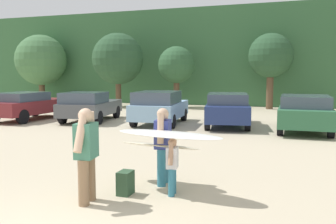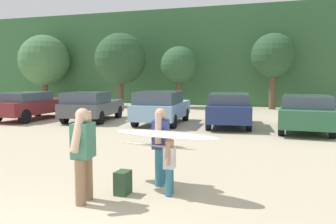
{
  "view_description": "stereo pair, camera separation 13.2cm",
  "coord_description": "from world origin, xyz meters",
  "px_view_note": "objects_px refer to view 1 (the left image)",
  "views": [
    {
      "loc": [
        3.21,
        -3.58,
        2.29
      ],
      "look_at": [
        -0.46,
        6.99,
        1.14
      ],
      "focal_mm": 39.64,
      "sensor_mm": 36.0,
      "label": 1
    },
    {
      "loc": [
        3.34,
        -3.53,
        2.29
      ],
      "look_at": [
        -0.46,
        6.99,
        1.14
      ],
      "focal_mm": 39.64,
      "sensor_mm": 36.0,
      "label": 2
    }
  ],
  "objects_px": {
    "parked_car_maroon": "(27,105)",
    "person_companion": "(86,150)",
    "parked_car_forest_green": "(305,112)",
    "surfboard_white": "(168,134)",
    "backpack_dropped": "(125,183)",
    "person_adult": "(163,142)",
    "parked_car_sky_blue": "(159,107)",
    "surfboard_cream": "(159,146)",
    "person_child": "(172,163)",
    "parked_car_navy": "(227,109)",
    "parked_car_dark_gray": "(89,106)"
  },
  "relations": [
    {
      "from": "parked_car_forest_green",
      "to": "surfboard_white",
      "type": "relative_size",
      "value": 1.88
    },
    {
      "from": "parked_car_forest_green",
      "to": "surfboard_white",
      "type": "distance_m",
      "value": 9.4
    },
    {
      "from": "parked_car_sky_blue",
      "to": "parked_car_forest_green",
      "type": "bearing_deg",
      "value": -97.11
    },
    {
      "from": "parked_car_sky_blue",
      "to": "backpack_dropped",
      "type": "xyz_separation_m",
      "value": [
        2.86,
        -9.5,
        -0.57
      ]
    },
    {
      "from": "surfboard_cream",
      "to": "parked_car_dark_gray",
      "type": "bearing_deg",
      "value": -43.67
    },
    {
      "from": "surfboard_cream",
      "to": "surfboard_white",
      "type": "bearing_deg",
      "value": 133.52
    },
    {
      "from": "parked_car_maroon",
      "to": "person_adult",
      "type": "xyz_separation_m",
      "value": [
        10.06,
        -7.96,
        0.14
      ]
    },
    {
      "from": "parked_car_dark_gray",
      "to": "backpack_dropped",
      "type": "xyz_separation_m",
      "value": [
        6.45,
        -9.41,
        -0.52
      ]
    },
    {
      "from": "parked_car_maroon",
      "to": "person_companion",
      "type": "bearing_deg",
      "value": -135.3
    },
    {
      "from": "person_adult",
      "to": "person_companion",
      "type": "distance_m",
      "value": 1.73
    },
    {
      "from": "parked_car_forest_green",
      "to": "surfboard_white",
      "type": "height_order",
      "value": "parked_car_forest_green"
    },
    {
      "from": "backpack_dropped",
      "to": "person_child",
      "type": "bearing_deg",
      "value": 17.92
    },
    {
      "from": "parked_car_sky_blue",
      "to": "person_adult",
      "type": "xyz_separation_m",
      "value": [
        3.3,
        -8.64,
        0.1
      ]
    },
    {
      "from": "parked_car_forest_green",
      "to": "person_child",
      "type": "bearing_deg",
      "value": 164.28
    },
    {
      "from": "surfboard_cream",
      "to": "parked_car_navy",
      "type": "bearing_deg",
      "value": -81.1
    },
    {
      "from": "parked_car_dark_gray",
      "to": "parked_car_forest_green",
      "type": "bearing_deg",
      "value": -99.38
    },
    {
      "from": "parked_car_sky_blue",
      "to": "person_adult",
      "type": "distance_m",
      "value": 9.25
    },
    {
      "from": "parked_car_forest_green",
      "to": "surfboard_white",
      "type": "bearing_deg",
      "value": 163.47
    },
    {
      "from": "parked_car_sky_blue",
      "to": "backpack_dropped",
      "type": "bearing_deg",
      "value": -169.25
    },
    {
      "from": "person_companion",
      "to": "surfboard_white",
      "type": "relative_size",
      "value": 0.74
    },
    {
      "from": "person_companion",
      "to": "surfboard_cream",
      "type": "bearing_deg",
      "value": -126.21
    },
    {
      "from": "person_child",
      "to": "surfboard_cream",
      "type": "xyz_separation_m",
      "value": [
        -0.49,
        0.6,
        0.2
      ]
    },
    {
      "from": "surfboard_white",
      "to": "person_child",
      "type": "bearing_deg",
      "value": 153.22
    },
    {
      "from": "person_companion",
      "to": "backpack_dropped",
      "type": "height_order",
      "value": "person_companion"
    },
    {
      "from": "parked_car_forest_green",
      "to": "person_companion",
      "type": "relative_size",
      "value": 2.52
    },
    {
      "from": "parked_car_maroon",
      "to": "backpack_dropped",
      "type": "xyz_separation_m",
      "value": [
        9.61,
        -8.82,
        -0.53
      ]
    },
    {
      "from": "person_adult",
      "to": "surfboard_white",
      "type": "distance_m",
      "value": 0.62
    },
    {
      "from": "person_adult",
      "to": "person_companion",
      "type": "relative_size",
      "value": 0.94
    },
    {
      "from": "parked_car_maroon",
      "to": "surfboard_cream",
      "type": "relative_size",
      "value": 2.38
    },
    {
      "from": "surfboard_cream",
      "to": "backpack_dropped",
      "type": "distance_m",
      "value": 1.11
    },
    {
      "from": "parked_car_dark_gray",
      "to": "person_adult",
      "type": "bearing_deg",
      "value": -150.31
    },
    {
      "from": "parked_car_dark_gray",
      "to": "person_companion",
      "type": "height_order",
      "value": "person_companion"
    },
    {
      "from": "surfboard_cream",
      "to": "parked_car_forest_green",
      "type": "bearing_deg",
      "value": -101.62
    },
    {
      "from": "parked_car_sky_blue",
      "to": "person_child",
      "type": "bearing_deg",
      "value": -164.11
    },
    {
      "from": "person_companion",
      "to": "backpack_dropped",
      "type": "distance_m",
      "value": 1.06
    },
    {
      "from": "parked_car_sky_blue",
      "to": "surfboard_cream",
      "type": "distance_m",
      "value": 9.2
    },
    {
      "from": "parked_car_dark_gray",
      "to": "person_companion",
      "type": "xyz_separation_m",
      "value": [
        6.0,
        -10.04,
        0.21
      ]
    },
    {
      "from": "parked_car_forest_green",
      "to": "parked_car_navy",
      "type": "bearing_deg",
      "value": 80.5
    },
    {
      "from": "parked_car_forest_green",
      "to": "person_adult",
      "type": "height_order",
      "value": "person_adult"
    },
    {
      "from": "person_child",
      "to": "person_companion",
      "type": "xyz_separation_m",
      "value": [
        -1.29,
        -0.91,
        0.34
      ]
    },
    {
      "from": "parked_car_navy",
      "to": "person_adult",
      "type": "relative_size",
      "value": 2.76
    },
    {
      "from": "parked_car_maroon",
      "to": "parked_car_dark_gray",
      "type": "xyz_separation_m",
      "value": [
        3.16,
        0.59,
        -0.01
      ]
    },
    {
      "from": "person_adult",
      "to": "backpack_dropped",
      "type": "bearing_deg",
      "value": 54.3
    },
    {
      "from": "person_companion",
      "to": "parked_car_sky_blue",
      "type": "bearing_deg",
      "value": -84.63
    },
    {
      "from": "surfboard_white",
      "to": "surfboard_cream",
      "type": "bearing_deg",
      "value": -45.5
    },
    {
      "from": "parked_car_sky_blue",
      "to": "backpack_dropped",
      "type": "height_order",
      "value": "parked_car_sky_blue"
    },
    {
      "from": "parked_car_dark_gray",
      "to": "parked_car_navy",
      "type": "xyz_separation_m",
      "value": [
        6.63,
        0.48,
        0.03
      ]
    },
    {
      "from": "parked_car_maroon",
      "to": "person_child",
      "type": "bearing_deg",
      "value": -128.67
    },
    {
      "from": "parked_car_navy",
      "to": "surfboard_white",
      "type": "distance_m",
      "value": 9.55
    },
    {
      "from": "surfboard_white",
      "to": "person_adult",
      "type": "bearing_deg",
      "value": -51.38
    }
  ]
}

